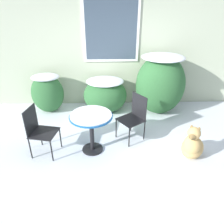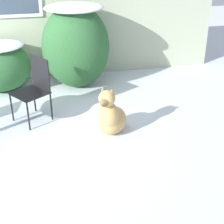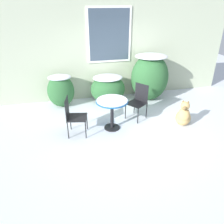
# 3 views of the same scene
# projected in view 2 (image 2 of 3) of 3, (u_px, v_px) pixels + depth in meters

# --- Properties ---
(ground_plane) EXTENTS (16.00, 16.00, 0.00)m
(ground_plane) POSITION_uv_depth(u_px,v_px,m) (6.00, 138.00, 4.74)
(ground_plane) COLOR silver
(shrub_right) EXTENTS (1.19, 1.07, 1.47)m
(shrub_right) POSITION_uv_depth(u_px,v_px,m) (76.00, 45.00, 6.00)
(shrub_right) COLOR #2D6033
(shrub_right) RESTS_ON ground_plane
(patio_chair_near_table) EXTENTS (0.63, 0.63, 0.94)m
(patio_chair_near_table) POSITION_uv_depth(u_px,v_px,m) (34.00, 87.00, 5.01)
(patio_chair_near_table) COLOR black
(patio_chair_near_table) RESTS_ON ground_plane
(dog) EXTENTS (0.60, 0.68, 0.74)m
(dog) POSITION_uv_depth(u_px,v_px,m) (110.00, 117.00, 4.72)
(dog) COLOR tan
(dog) RESTS_ON ground_plane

